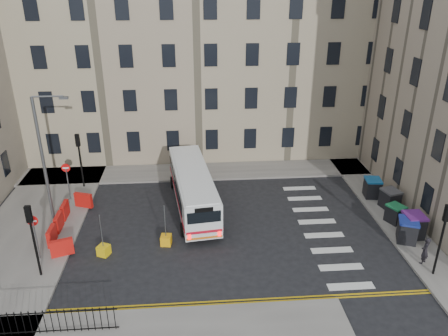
{
  "coord_description": "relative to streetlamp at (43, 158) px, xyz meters",
  "views": [
    {
      "loc": [
        -3.86,
        -23.35,
        14.58
      ],
      "look_at": [
        -1.84,
        2.63,
        3.0
      ],
      "focal_mm": 35.0,
      "sensor_mm": 36.0,
      "label": 1
    }
  ],
  "objects": [
    {
      "name": "streetlamp",
      "position": [
        0.0,
        0.0,
        0.0
      ],
      "size": [
        0.5,
        0.22,
        8.14
      ],
      "color": "#595B5E",
      "rests_on": "pavement_west"
    },
    {
      "name": "traffic_light_east",
      "position": [
        21.6,
        -7.5,
        -1.47
      ],
      "size": [
        0.28,
        0.22,
        4.1
      ],
      "color": "black",
      "rests_on": "pavement_east"
    },
    {
      "name": "ground",
      "position": [
        13.0,
        -2.0,
        -4.34
      ],
      "size": [
        120.0,
        120.0,
        0.0
      ],
      "primitive_type": "plane",
      "color": "black",
      "rests_on": "ground"
    },
    {
      "name": "bollard_chevron",
      "position": [
        3.95,
        -4.23,
        -4.04
      ],
      "size": [
        0.79,
        0.79,
        0.6
      ],
      "primitive_type": "cube",
      "rotation": [
        0.0,
        0.0,
        -0.42
      ],
      "color": "yellow",
      "rests_on": "ground"
    },
    {
      "name": "pavement_west",
      "position": [
        -1.0,
        -1.0,
        -4.26
      ],
      "size": [
        6.0,
        22.0,
        0.15
      ],
      "primitive_type": "cube",
      "color": "slate",
      "rests_on": "ground"
    },
    {
      "name": "wheelie_bin_a",
      "position": [
        21.58,
        -4.35,
        -3.49
      ],
      "size": [
        1.48,
        1.57,
        1.39
      ],
      "rotation": [
        0.0,
        0.0,
        -0.37
      ],
      "color": "black",
      "rests_on": "pavement_east"
    },
    {
      "name": "roadworks_barriers",
      "position": [
        1.16,
        -1.5,
        -3.69
      ],
      "size": [
        1.66,
        6.26,
        1.0
      ],
      "color": "red",
      "rests_on": "pavement_west"
    },
    {
      "name": "wheelie_bin_e",
      "position": [
        21.71,
        1.28,
        -3.51
      ],
      "size": [
        1.21,
        1.35,
        1.35
      ],
      "rotation": [
        0.0,
        0.0,
        -0.13
      ],
      "color": "black",
      "rests_on": "pavement_east"
    },
    {
      "name": "wheelie_bin_d",
      "position": [
        22.27,
        -0.4,
        -3.53
      ],
      "size": [
        1.3,
        1.41,
        1.31
      ],
      "rotation": [
        0.0,
        0.0,
        0.26
      ],
      "color": "black",
      "rests_on": "pavement_east"
    },
    {
      "name": "terrace_north",
      "position": [
        6.0,
        13.5,
        4.28
      ],
      "size": [
        38.3,
        10.8,
        17.2
      ],
      "color": "gray",
      "rests_on": "ground"
    },
    {
      "name": "traffic_light_sw",
      "position": [
        1.0,
        -6.0,
        -1.47
      ],
      "size": [
        0.28,
        0.22,
        4.1
      ],
      "color": "black",
      "rests_on": "pavement_west"
    },
    {
      "name": "wheelie_bin_c",
      "position": [
        21.82,
        -2.24,
        -3.6
      ],
      "size": [
        1.27,
        1.34,
        1.16
      ],
      "rotation": [
        0.0,
        0.0,
        0.42
      ],
      "color": "black",
      "rests_on": "pavement_east"
    },
    {
      "name": "iron_railings",
      "position": [
        1.75,
        -10.2,
        -3.59
      ],
      "size": [
        7.8,
        0.04,
        1.2
      ],
      "color": "black",
      "rests_on": "pavement_sw"
    },
    {
      "name": "traffic_light_nw",
      "position": [
        1.0,
        4.5,
        -1.47
      ],
      "size": [
        0.28,
        0.22,
        4.1
      ],
      "color": "black",
      "rests_on": "pavement_west"
    },
    {
      "name": "no_entry_north",
      "position": [
        0.5,
        2.5,
        -2.26
      ],
      "size": [
        0.6,
        0.08,
        3.0
      ],
      "color": "#595B5E",
      "rests_on": "pavement_west"
    },
    {
      "name": "wheelie_bin_b",
      "position": [
        22.16,
        -3.87,
        -3.46
      ],
      "size": [
        1.14,
        1.31,
        1.44
      ],
      "rotation": [
        0.0,
        0.0,
        0.0
      ],
      "color": "black",
      "rests_on": "pavement_east"
    },
    {
      "name": "bus",
      "position": [
        9.08,
        0.95,
        -2.81
      ],
      "size": [
        3.43,
        9.96,
        2.65
      ],
      "rotation": [
        0.0,
        0.0,
        0.12
      ],
      "color": "silver",
      "rests_on": "ground"
    },
    {
      "name": "pedestrian",
      "position": [
        21.49,
        -6.57,
        -3.39
      ],
      "size": [
        0.69,
        0.65,
        1.59
      ],
      "primitive_type": "imported",
      "rotation": [
        0.0,
        0.0,
        3.76
      ],
      "color": "black",
      "rests_on": "pavement_east"
    },
    {
      "name": "no_entry_south",
      "position": [
        0.5,
        -4.5,
        -2.26
      ],
      "size": [
        0.6,
        0.08,
        3.0
      ],
      "color": "#595B5E",
      "rests_on": "pavement_west"
    },
    {
      "name": "bollard_yellow",
      "position": [
        7.43,
        -3.45,
        -4.04
      ],
      "size": [
        0.67,
        0.67,
        0.6
      ],
      "primitive_type": "cube",
      "rotation": [
        0.0,
        0.0,
        -0.13
      ],
      "color": "#F0A40D",
      "rests_on": "ground"
    },
    {
      "name": "pavement_north",
      "position": [
        7.0,
        6.6,
        -4.26
      ],
      "size": [
        36.0,
        3.2,
        0.15
      ],
      "primitive_type": "cube",
      "color": "slate",
      "rests_on": "ground"
    },
    {
      "name": "pavement_east",
      "position": [
        22.0,
        2.0,
        -4.26
      ],
      "size": [
        2.4,
        26.0,
        0.15
      ],
      "primitive_type": "cube",
      "color": "slate",
      "rests_on": "ground"
    }
  ]
}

